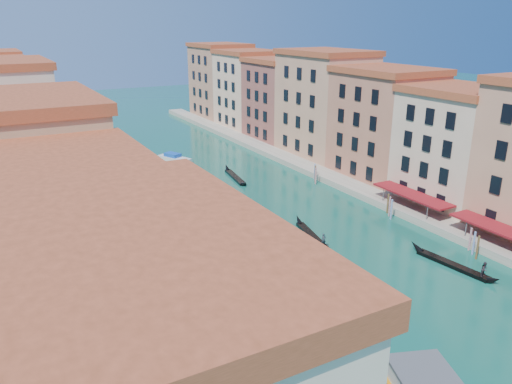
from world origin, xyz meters
TOP-DOWN VIEW (x-y plane):
  - left_bank_palazzos at (-26.00, 64.68)m, footprint 12.80×128.40m
  - right_bank_palazzos at (30.00, 65.00)m, footprint 12.80×128.40m
  - quay at (22.00, 65.00)m, footprint 4.00×140.00m
  - mooring_poles_right at (19.10, 28.80)m, footprint 1.44×54.24m
  - vaporetto_far at (-9.06, 73.30)m, footprint 12.47×17.56m
  - gondola_fore at (5.36, 39.15)m, footprint 3.15×11.02m
  - gondola_right at (14.57, 24.76)m, footprint 2.30×11.55m
  - gondola_far at (8.11, 66.72)m, footprint 2.64×11.67m
  - motorboat_mid at (-6.63, 53.12)m, footprint 4.39×8.01m
  - motorboat_far at (2.70, 82.56)m, footprint 5.06×7.62m

SIDE VIEW (x-z plane):
  - gondola_far at x=8.11m, z-range -0.49..1.17m
  - gondola_fore at x=5.36m, z-range -0.73..1.48m
  - gondola_right at x=14.57m, z-range -0.71..1.59m
  - quay at x=22.00m, z-range 0.00..1.00m
  - motorboat_far at x=2.70m, z-range -0.17..1.35m
  - motorboat_mid at x=-6.63m, z-range -0.18..1.41m
  - vaporetto_far at x=-9.06m, z-range -0.13..2.53m
  - mooring_poles_right at x=19.10m, z-range -0.30..2.90m
  - left_bank_palazzos at x=-26.00m, z-range -0.79..20.21m
  - right_bank_palazzos at x=30.00m, z-range -0.75..20.25m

